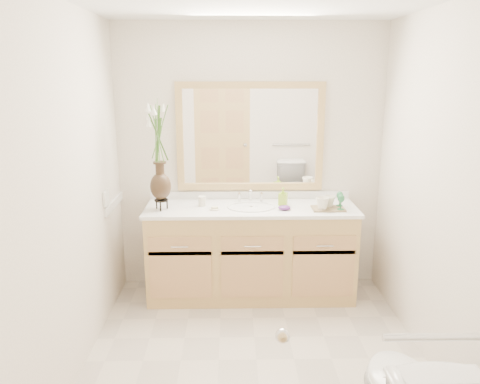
{
  "coord_description": "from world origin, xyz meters",
  "views": [
    {
      "loc": [
        -0.17,
        -2.9,
        1.97
      ],
      "look_at": [
        -0.1,
        0.65,
        1.06
      ],
      "focal_mm": 35.0,
      "sensor_mm": 36.0,
      "label": 1
    }
  ],
  "objects_px": {
    "flower_vase": "(159,142)",
    "tumbler": "(202,201)",
    "tray": "(328,209)",
    "soap_bottle": "(283,197)"
  },
  "relations": [
    {
      "from": "tumbler",
      "to": "flower_vase",
      "type": "bearing_deg",
      "value": -162.35
    },
    {
      "from": "tumbler",
      "to": "soap_bottle",
      "type": "bearing_deg",
      "value": 0.79
    },
    {
      "from": "soap_bottle",
      "to": "tray",
      "type": "bearing_deg",
      "value": -1.6
    },
    {
      "from": "tumbler",
      "to": "soap_bottle",
      "type": "height_order",
      "value": "soap_bottle"
    },
    {
      "from": "tray",
      "to": "soap_bottle",
      "type": "bearing_deg",
      "value": 159.22
    },
    {
      "from": "flower_vase",
      "to": "tray",
      "type": "bearing_deg",
      "value": -0.94
    },
    {
      "from": "soap_bottle",
      "to": "tray",
      "type": "distance_m",
      "value": 0.41
    },
    {
      "from": "flower_vase",
      "to": "tumbler",
      "type": "height_order",
      "value": "flower_vase"
    },
    {
      "from": "flower_vase",
      "to": "tray",
      "type": "xyz_separation_m",
      "value": [
        1.43,
        -0.02,
        -0.58
      ]
    },
    {
      "from": "tumbler",
      "to": "tray",
      "type": "relative_size",
      "value": 0.31
    }
  ]
}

